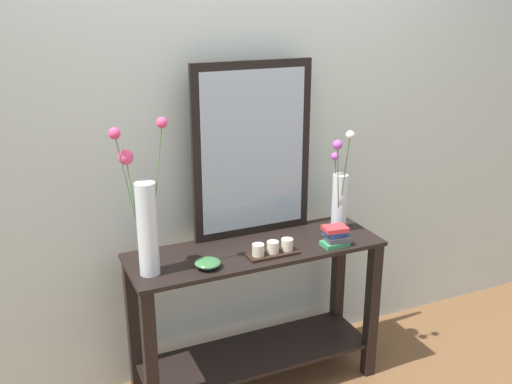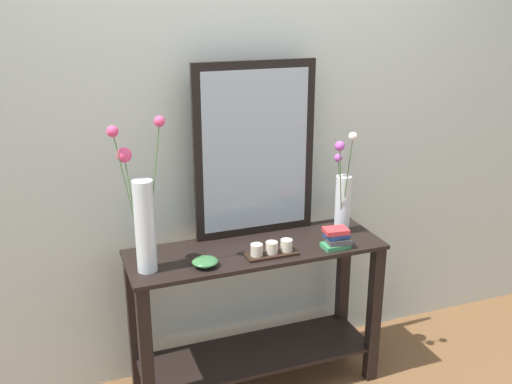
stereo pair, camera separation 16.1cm
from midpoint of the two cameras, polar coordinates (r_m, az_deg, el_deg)
The scene contains 8 objects.
wall_back at distance 2.89m, azimuth -4.25°, elevation 7.57°, with size 6.40×0.08×2.70m, color beige.
console_table at distance 2.92m, azimuth -1.60°, elevation -10.99°, with size 1.23×0.40×0.77m.
mirror_leaning at distance 2.80m, azimuth -1.97°, elevation 4.03°, with size 0.61×0.03×0.86m.
tall_vase_left at distance 2.50m, azimuth -12.60°, elevation -2.58°, with size 0.23×0.14×0.68m.
vase_right at distance 2.92m, azimuth 6.62°, elevation -0.40°, with size 0.14×0.14×0.54m.
candle_tray at distance 2.69m, azimuth -0.06°, elevation -5.66°, with size 0.24×0.09×0.07m.
decorative_bowl at distance 2.59m, azimuth -6.52°, elevation -6.94°, with size 0.12×0.12×0.04m.
book_stack at distance 2.80m, azimuth 6.18°, elevation -4.32°, with size 0.14×0.10×0.10m.
Camera 1 is at (-1.04, -2.31, 1.91)m, focal length 40.88 mm.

